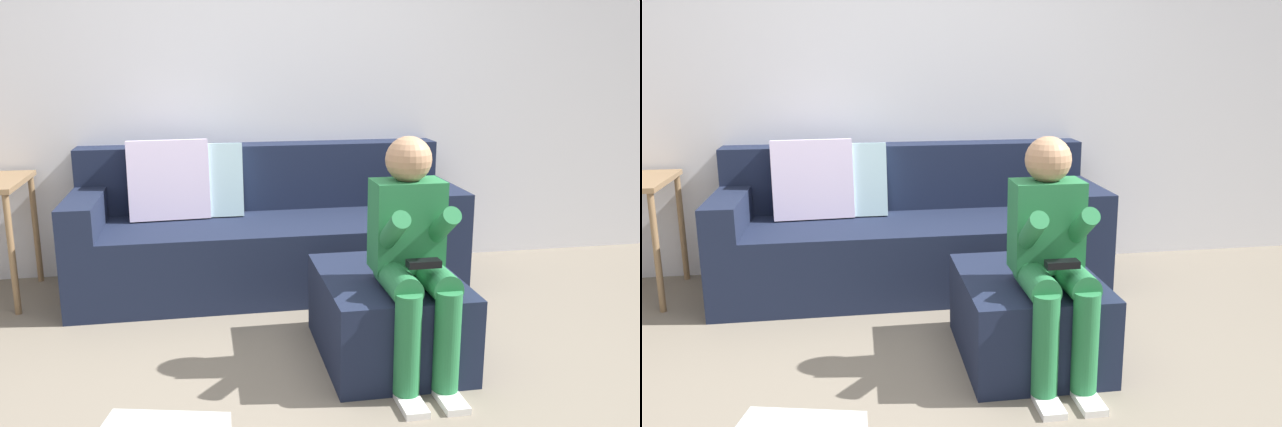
# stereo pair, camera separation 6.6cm
# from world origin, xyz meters

# --- Properties ---
(ground_plane) EXTENTS (8.13, 8.13, 0.00)m
(ground_plane) POSITION_xyz_m (0.00, 0.00, 0.00)
(ground_plane) COLOR slate
(wall_back) EXTENTS (6.26, 0.10, 2.52)m
(wall_back) POSITION_xyz_m (0.00, 2.02, 1.26)
(wall_back) COLOR silver
(wall_back) RESTS_ON ground_plane
(couch_sectional) EXTENTS (2.30, 0.87, 0.92)m
(couch_sectional) POSITION_xyz_m (-0.00, 1.60, 0.33)
(couch_sectional) COLOR #192138
(couch_sectional) RESTS_ON ground_plane
(ottoman) EXTENTS (0.63, 0.81, 0.40)m
(ottoman) POSITION_xyz_m (0.48, 0.47, 0.20)
(ottoman) COLOR #192138
(ottoman) RESTS_ON ground_plane
(person_seated) EXTENTS (0.31, 0.59, 1.07)m
(person_seated) POSITION_xyz_m (0.53, 0.26, 0.59)
(person_seated) COLOR #26723F
(person_seated) RESTS_ON ground_plane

